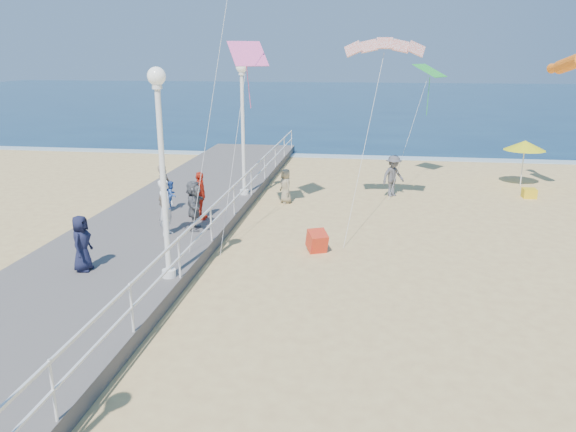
# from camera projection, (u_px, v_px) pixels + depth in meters

# --- Properties ---
(ground) EXTENTS (160.00, 160.00, 0.00)m
(ground) POSITION_uv_depth(u_px,v_px,m) (375.00, 303.00, 14.03)
(ground) COLOR #E4C277
(ground) RESTS_ON ground
(ocean) EXTENTS (160.00, 90.00, 0.05)m
(ocean) POSITION_uv_depth(u_px,v_px,m) (373.00, 99.00, 75.79)
(ocean) COLOR #0C2A4A
(ocean) RESTS_ON ground
(surf_line) EXTENTS (160.00, 1.20, 0.04)m
(surf_line) POSITION_uv_depth(u_px,v_px,m) (374.00, 157.00, 33.50)
(surf_line) COLOR silver
(surf_line) RESTS_ON ground
(boardwalk) EXTENTS (5.00, 44.00, 0.40)m
(boardwalk) POSITION_uv_depth(u_px,v_px,m) (93.00, 279.00, 15.01)
(boardwalk) COLOR slate
(boardwalk) RESTS_ON ground
(railing) EXTENTS (0.05, 42.00, 0.55)m
(railing) POSITION_uv_depth(u_px,v_px,m) (179.00, 247.00, 14.38)
(railing) COLOR white
(railing) RESTS_ON boardwalk
(lamp_post_mid) EXTENTS (0.44, 0.44, 5.32)m
(lamp_post_mid) POSITION_uv_depth(u_px,v_px,m) (161.00, 153.00, 13.75)
(lamp_post_mid) COLOR white
(lamp_post_mid) RESTS_ON boardwalk
(lamp_post_far) EXTENTS (0.44, 0.44, 5.32)m
(lamp_post_far) POSITION_uv_depth(u_px,v_px,m) (243.00, 115.00, 22.30)
(lamp_post_far) COLOR white
(lamp_post_far) RESTS_ON boardwalk
(woman_holding_toddler) EXTENTS (0.45, 0.68, 1.82)m
(woman_holding_toddler) POSITION_uv_depth(u_px,v_px,m) (166.00, 207.00, 17.81)
(woman_holding_toddler) COLOR white
(woman_holding_toddler) RESTS_ON boardwalk
(toddler_held) EXTENTS (0.35, 0.44, 0.88)m
(toddler_held) POSITION_uv_depth(u_px,v_px,m) (172.00, 195.00, 17.83)
(toddler_held) COLOR #2E57AC
(toddler_held) RESTS_ON boardwalk
(spectator_3) EXTENTS (0.42, 0.99, 1.69)m
(spectator_3) POSITION_uv_depth(u_px,v_px,m) (200.00, 196.00, 19.54)
(spectator_3) COLOR red
(spectator_3) RESTS_ON boardwalk
(spectator_4) EXTENTS (0.52, 0.77, 1.53)m
(spectator_4) POSITION_uv_depth(u_px,v_px,m) (82.00, 243.00, 14.89)
(spectator_4) COLOR #171A34
(spectator_4) RESTS_ON boardwalk
(spectator_5) EXTENTS (0.78, 1.60, 1.65)m
(spectator_5) POSITION_uv_depth(u_px,v_px,m) (194.00, 205.00, 18.38)
(spectator_5) COLOR #5E5F63
(spectator_5) RESTS_ON boardwalk
(spectator_6) EXTENTS (0.52, 0.71, 1.77)m
(spectator_6) POSITION_uv_depth(u_px,v_px,m) (165.00, 189.00, 20.31)
(spectator_6) COLOR #806E58
(spectator_6) RESTS_ON boardwalk
(beach_walker_a) EXTENTS (1.32, 1.26, 1.80)m
(beach_walker_a) POSITION_uv_depth(u_px,v_px,m) (393.00, 176.00, 24.34)
(beach_walker_a) COLOR #515054
(beach_walker_a) RESTS_ON ground
(beach_walker_c) EXTENTS (0.77, 0.84, 1.44)m
(beach_walker_c) POSITION_uv_depth(u_px,v_px,m) (286.00, 186.00, 23.26)
(beach_walker_c) COLOR gray
(beach_walker_c) RESTS_ON ground
(box_kite) EXTENTS (0.80, 0.87, 0.74)m
(box_kite) POSITION_uv_depth(u_px,v_px,m) (317.00, 243.00, 17.58)
(box_kite) COLOR red
(box_kite) RESTS_ON ground
(beach_umbrella) EXTENTS (1.90, 1.90, 2.14)m
(beach_umbrella) POSITION_uv_depth(u_px,v_px,m) (525.00, 145.00, 25.97)
(beach_umbrella) COLOR white
(beach_umbrella) RESTS_ON ground
(beach_chair_left) EXTENTS (0.55, 0.55, 0.40)m
(beach_chair_left) POSITION_uv_depth(u_px,v_px,m) (529.00, 193.00, 24.24)
(beach_chair_left) COLOR yellow
(beach_chair_left) RESTS_ON ground
(kite_parafoil) EXTENTS (2.92, 0.94, 0.65)m
(kite_parafoil) POSITION_uv_depth(u_px,v_px,m) (385.00, 43.00, 20.07)
(kite_parafoil) COLOR red
(kite_windsock) EXTENTS (1.05, 2.93, 1.14)m
(kite_windsock) POSITION_uv_depth(u_px,v_px,m) (570.00, 63.00, 22.78)
(kite_windsock) COLOR orange
(kite_diamond_pink) EXTENTS (1.47, 1.38, 0.82)m
(kite_diamond_pink) POSITION_uv_depth(u_px,v_px,m) (248.00, 54.00, 18.84)
(kite_diamond_pink) COLOR #FF5DAC
(kite_diamond_green) EXTENTS (1.69, 1.73, 0.58)m
(kite_diamond_green) POSITION_uv_depth(u_px,v_px,m) (430.00, 71.00, 25.97)
(kite_diamond_green) COLOR green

